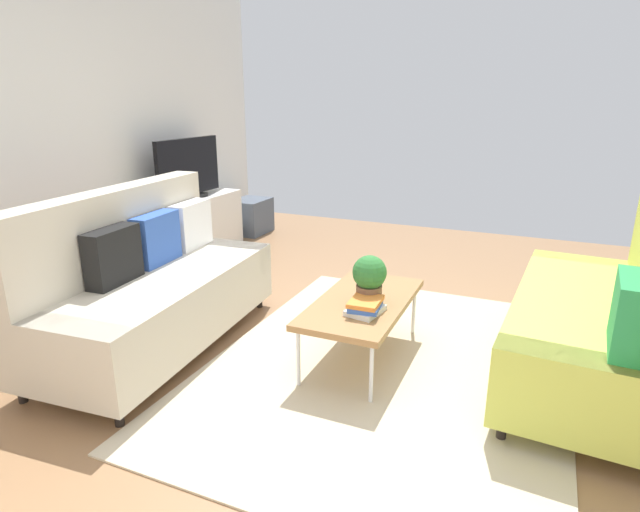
{
  "coord_description": "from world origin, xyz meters",
  "views": [
    {
      "loc": [
        -3.0,
        -1.07,
        1.69
      ],
      "look_at": [
        0.1,
        0.28,
        0.65
      ],
      "focal_mm": 29.02,
      "sensor_mm": 36.0,
      "label": 1
    }
  ],
  "objects_px": {
    "tv": "(189,169)",
    "potted_plant": "(369,278)",
    "couch_green": "(603,316)",
    "coffee_table": "(363,304)",
    "bottle_1": "(173,194)",
    "storage_trunk": "(251,216)",
    "tv_console": "(191,227)",
    "table_book_0": "(365,310)",
    "vase_0": "(148,199)",
    "couch_beige": "(150,284)",
    "bottle_0": "(167,196)"
  },
  "relations": [
    {
      "from": "tv",
      "to": "bottle_0",
      "type": "bearing_deg",
      "value": -177.2
    },
    {
      "from": "couch_green",
      "to": "vase_0",
      "type": "relative_size",
      "value": 11.7
    },
    {
      "from": "vase_0",
      "to": "bottle_0",
      "type": "relative_size",
      "value": 0.84
    },
    {
      "from": "potted_plant",
      "to": "bottle_1",
      "type": "distance_m",
      "value": 2.84
    },
    {
      "from": "couch_beige",
      "to": "tv_console",
      "type": "distance_m",
      "value": 2.22
    },
    {
      "from": "vase_0",
      "to": "bottle_1",
      "type": "distance_m",
      "value": 0.28
    },
    {
      "from": "storage_trunk",
      "to": "bottle_0",
      "type": "distance_m",
      "value": 1.6
    },
    {
      "from": "storage_trunk",
      "to": "vase_0",
      "type": "relative_size",
      "value": 3.12
    },
    {
      "from": "table_book_0",
      "to": "vase_0",
      "type": "bearing_deg",
      "value": 66.82
    },
    {
      "from": "tv",
      "to": "table_book_0",
      "type": "relative_size",
      "value": 4.17
    },
    {
      "from": "bottle_1",
      "to": "bottle_0",
      "type": "bearing_deg",
      "value": 180.0
    },
    {
      "from": "couch_green",
      "to": "coffee_table",
      "type": "height_order",
      "value": "couch_green"
    },
    {
      "from": "couch_green",
      "to": "storage_trunk",
      "type": "relative_size",
      "value": 3.76
    },
    {
      "from": "storage_trunk",
      "to": "potted_plant",
      "type": "height_order",
      "value": "potted_plant"
    },
    {
      "from": "tv_console",
      "to": "tv",
      "type": "height_order",
      "value": "tv"
    },
    {
      "from": "tv",
      "to": "couch_beige",
      "type": "bearing_deg",
      "value": -150.54
    },
    {
      "from": "storage_trunk",
      "to": "table_book_0",
      "type": "relative_size",
      "value": 2.17
    },
    {
      "from": "couch_green",
      "to": "bottle_1",
      "type": "distance_m",
      "value": 4.02
    },
    {
      "from": "vase_0",
      "to": "bottle_0",
      "type": "distance_m",
      "value": 0.19
    },
    {
      "from": "couch_green",
      "to": "bottle_1",
      "type": "height_order",
      "value": "couch_green"
    },
    {
      "from": "tv",
      "to": "bottle_1",
      "type": "xyz_separation_m",
      "value": [
        -0.32,
        -0.02,
        -0.22
      ]
    },
    {
      "from": "storage_trunk",
      "to": "coffee_table",
      "type": "bearing_deg",
      "value": -137.24
    },
    {
      "from": "storage_trunk",
      "to": "bottle_0",
      "type": "height_order",
      "value": "bottle_0"
    },
    {
      "from": "tv_console",
      "to": "bottle_0",
      "type": "xyz_separation_m",
      "value": [
        -0.41,
        -0.04,
        0.42
      ]
    },
    {
      "from": "couch_beige",
      "to": "potted_plant",
      "type": "xyz_separation_m",
      "value": [
        0.35,
        -1.48,
        0.14
      ]
    },
    {
      "from": "couch_green",
      "to": "vase_0",
      "type": "height_order",
      "value": "couch_green"
    },
    {
      "from": "couch_green",
      "to": "tv",
      "type": "distance_m",
      "value": 4.15
    },
    {
      "from": "coffee_table",
      "to": "table_book_0",
      "type": "distance_m",
      "value": 0.22
    },
    {
      "from": "tv_console",
      "to": "storage_trunk",
      "type": "relative_size",
      "value": 2.69
    },
    {
      "from": "coffee_table",
      "to": "tv_console",
      "type": "relative_size",
      "value": 0.79
    },
    {
      "from": "tv_console",
      "to": "potted_plant",
      "type": "relative_size",
      "value": 4.35
    },
    {
      "from": "coffee_table",
      "to": "table_book_0",
      "type": "height_order",
      "value": "table_book_0"
    },
    {
      "from": "tv_console",
      "to": "bottle_1",
      "type": "bearing_deg",
      "value": -172.82
    },
    {
      "from": "couch_green",
      "to": "table_book_0",
      "type": "height_order",
      "value": "couch_green"
    },
    {
      "from": "tv_console",
      "to": "tv",
      "type": "bearing_deg",
      "value": -90.0
    },
    {
      "from": "couch_green",
      "to": "tv",
      "type": "bearing_deg",
      "value": 76.36
    },
    {
      "from": "couch_beige",
      "to": "tv",
      "type": "distance_m",
      "value": 2.26
    },
    {
      "from": "tv_console",
      "to": "vase_0",
      "type": "relative_size",
      "value": 8.39
    },
    {
      "from": "tv_console",
      "to": "tv",
      "type": "relative_size",
      "value": 1.4
    },
    {
      "from": "couch_green",
      "to": "tv_console",
      "type": "bearing_deg",
      "value": 76.44
    },
    {
      "from": "potted_plant",
      "to": "vase_0",
      "type": "bearing_deg",
      "value": 69.44
    },
    {
      "from": "couch_green",
      "to": "vase_0",
      "type": "bearing_deg",
      "value": 84.51
    },
    {
      "from": "potted_plant",
      "to": "table_book_0",
      "type": "height_order",
      "value": "potted_plant"
    },
    {
      "from": "tv_console",
      "to": "storage_trunk",
      "type": "distance_m",
      "value": 1.11
    },
    {
      "from": "bottle_0",
      "to": "potted_plant",
      "type": "bearing_deg",
      "value": -114.51
    },
    {
      "from": "storage_trunk",
      "to": "potted_plant",
      "type": "distance_m",
      "value": 3.66
    },
    {
      "from": "bottle_1",
      "to": "coffee_table",
      "type": "bearing_deg",
      "value": -115.88
    },
    {
      "from": "couch_green",
      "to": "bottle_0",
      "type": "bearing_deg",
      "value": 81.87
    },
    {
      "from": "couch_green",
      "to": "vase_0",
      "type": "xyz_separation_m",
      "value": [
        0.66,
        4.0,
        0.28
      ]
    },
    {
      "from": "tv",
      "to": "potted_plant",
      "type": "height_order",
      "value": "tv"
    }
  ]
}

